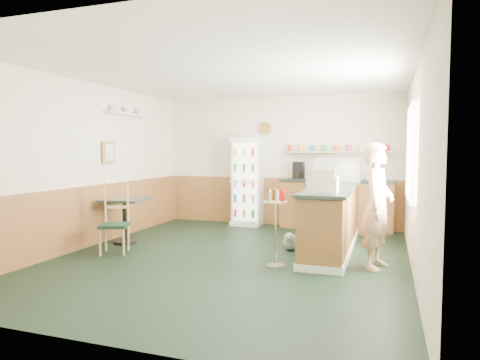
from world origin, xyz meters
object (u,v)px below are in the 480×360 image
at_px(shopkeeper, 377,206).
at_px(cafe_table, 125,212).
at_px(cash_register, 324,184).
at_px(condiment_stand, 276,217).
at_px(display_case, 338,171).
at_px(cafe_chair, 117,216).
at_px(drinks_fridge, 247,181).

relative_size(shopkeeper, cafe_table, 2.13).
xyz_separation_m(cash_register, condiment_stand, (-0.61, -0.24, -0.45)).
height_order(display_case, shopkeeper, shopkeeper).
bearing_deg(condiment_stand, display_case, 73.07).
distance_m(display_case, cash_register, 1.76).
height_order(cash_register, cafe_chair, cash_register).
height_order(cash_register, condiment_stand, cash_register).
distance_m(condiment_stand, cafe_table, 2.86).
xyz_separation_m(drinks_fridge, cafe_table, (-1.42, -2.39, -0.39)).
bearing_deg(drinks_fridge, shopkeeper, -44.30).
xyz_separation_m(display_case, cafe_table, (-3.40, -1.41, -0.69)).
relative_size(cash_register, cafe_chair, 0.37).
bearing_deg(condiment_stand, shopkeeper, 15.11).
distance_m(cash_register, shopkeeper, 0.76).
xyz_separation_m(cash_register, shopkeeper, (0.70, 0.12, -0.28)).
xyz_separation_m(condiment_stand, cafe_chair, (-2.52, -0.01, -0.10)).
xyz_separation_m(cafe_table, cafe_chair, (0.27, -0.60, 0.03)).
distance_m(shopkeeper, cafe_table, 4.12).
xyz_separation_m(cash_register, cafe_table, (-3.40, 0.35, -0.58)).
relative_size(drinks_fridge, display_case, 2.37).
xyz_separation_m(display_case, condiment_stand, (-0.61, -2.00, -0.56)).
relative_size(drinks_fridge, cash_register, 4.57).
distance_m(drinks_fridge, condiment_stand, 3.28).
relative_size(cash_register, shopkeeper, 0.24).
bearing_deg(cash_register, condiment_stand, -159.66).
xyz_separation_m(drinks_fridge, condiment_stand, (1.37, -2.97, -0.25)).
relative_size(shopkeeper, condiment_stand, 1.62).
bearing_deg(drinks_fridge, condiment_stand, -65.17).
distance_m(shopkeeper, cafe_chair, 3.86).
height_order(drinks_fridge, condiment_stand, drinks_fridge).
distance_m(drinks_fridge, display_case, 2.23).
height_order(condiment_stand, cafe_table, condiment_stand).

